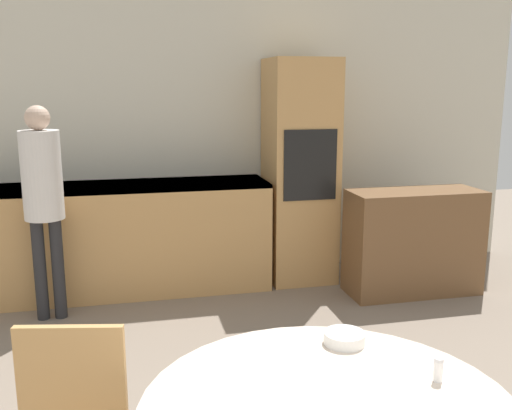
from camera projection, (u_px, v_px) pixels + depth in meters
wall_back at (209, 136)px, 5.19m from camera, size 6.03×0.05×2.60m
kitchen_counter at (116, 237)px, 4.84m from camera, size 2.60×0.60×0.94m
oven_unit at (300, 172)px, 5.10m from camera, size 0.58×0.59×1.98m
sideboard at (413, 242)px, 4.84m from camera, size 1.12×0.45×0.89m
person_standing at (43, 189)px, 4.17m from camera, size 0.29×0.29×1.61m
bowl_near at (344, 338)px, 2.27m from camera, size 0.17×0.17×0.05m
salt_shaker at (438, 370)px, 1.98m from camera, size 0.03×0.03×0.09m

